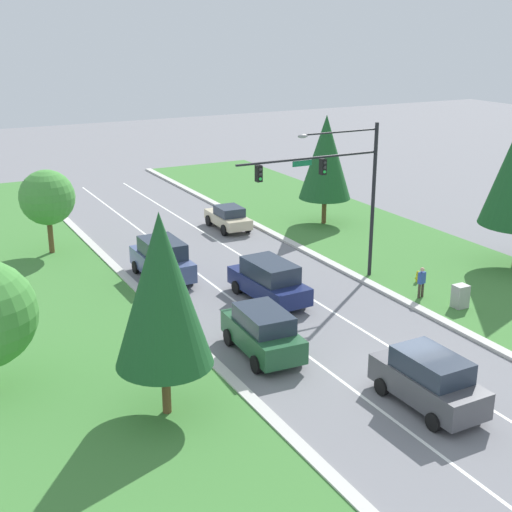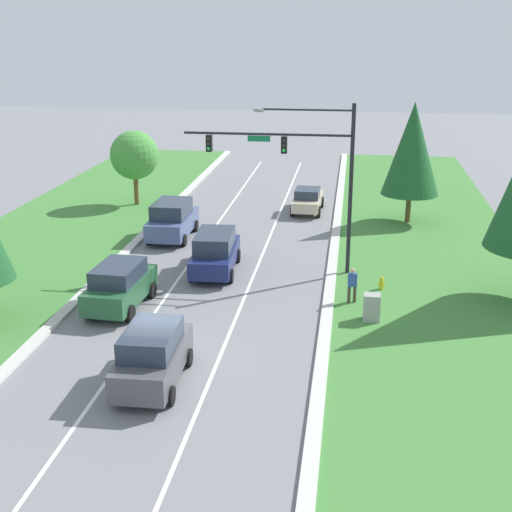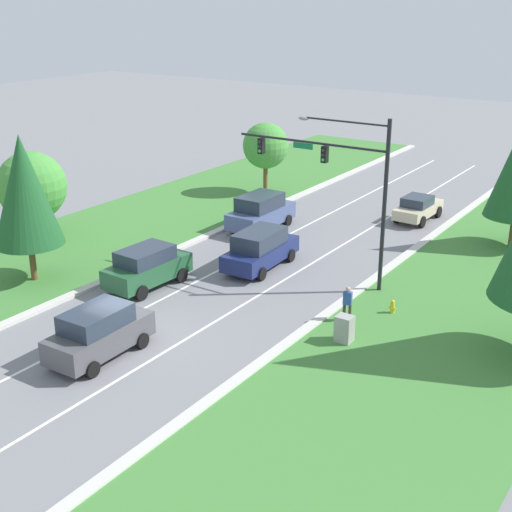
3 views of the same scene
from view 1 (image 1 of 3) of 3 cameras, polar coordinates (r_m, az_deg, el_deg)
ground_plane at (r=28.38m, az=11.77°, el=-10.32°), size 160.00×160.00×0.00m
curb_strip_right at (r=31.95m, az=19.73°, el=-7.54°), size 0.50×90.00×0.15m
curb_strip_left at (r=25.50m, az=1.61°, el=-13.23°), size 0.50×90.00×0.15m
grass_verge_left at (r=23.79m, az=-9.95°, el=-16.20°), size 10.00×90.00×0.08m
lane_stripe_inner_left at (r=27.38m, az=8.79°, el=-11.26°), size 0.14×81.00×0.01m
lane_stripe_inner_right at (r=29.46m, az=14.52°, el=-9.42°), size 0.14×81.00×0.01m
traffic_signal_mast at (r=37.08m, az=6.60°, el=6.01°), size 8.26×0.41×8.44m
forest_suv at (r=29.96m, az=0.54°, el=-6.06°), size 2.30×4.66×2.05m
graphite_suv at (r=26.89m, az=13.64°, el=-9.59°), size 2.15×4.61×2.10m
champagne_sedan at (r=48.16m, az=-2.24°, el=3.10°), size 2.03×4.33×1.62m
slate_blue_suv at (r=39.04m, az=-7.52°, el=-0.25°), size 2.30×4.90×2.21m
navy_suv at (r=35.71m, az=1.05°, el=-1.96°), size 2.36×5.18×2.08m
utility_cabinet at (r=36.20m, az=16.02°, el=-3.17°), size 0.70×0.60×1.23m
pedestrian at (r=36.86m, az=13.10°, el=-2.00°), size 0.42×0.29×1.69m
fire_hydrant at (r=39.22m, az=12.81°, el=-1.67°), size 0.34×0.20×0.70m
conifer_near_right_tree at (r=48.78m, az=5.60°, el=7.88°), size 3.54×3.54×7.54m
oak_far_left_tree at (r=44.07m, az=-16.37°, el=4.50°), size 3.29×3.29×5.15m
conifer_mid_left_tree at (r=24.32m, az=-7.54°, el=-2.75°), size 3.44×3.44×7.50m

